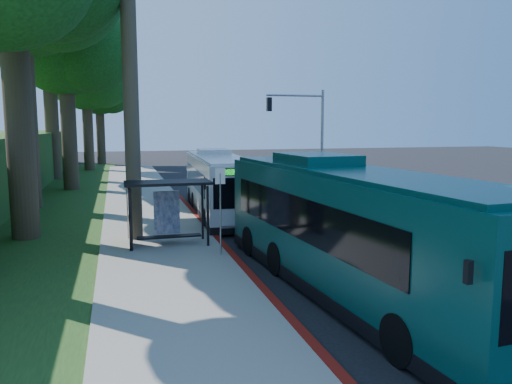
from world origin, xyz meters
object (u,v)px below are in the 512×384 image
object	(u,v)px
teal_bus	(348,228)
pickup	(295,187)
bus_shelter	(161,201)
white_bus	(218,183)

from	to	relation	value
teal_bus	pickup	distance (m)	17.55
bus_shelter	white_bus	world-z (taller)	white_bus
teal_bus	bus_shelter	bearing A→B (deg)	120.00
bus_shelter	white_bus	xyz separation A→B (m)	(3.53, 6.57, -0.18)
teal_bus	pickup	xyz separation A→B (m)	(4.65, 16.89, -1.04)
white_bus	pickup	size ratio (longest dim) A/B	1.95
white_bus	teal_bus	bearing A→B (deg)	-82.65
white_bus	teal_bus	size ratio (longest dim) A/B	0.88
teal_bus	pickup	world-z (taller)	teal_bus
pickup	teal_bus	bearing A→B (deg)	-116.55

